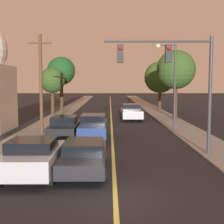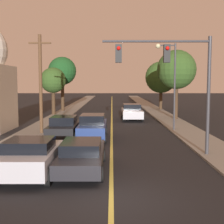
{
  "view_description": "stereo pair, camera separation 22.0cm",
  "coord_description": "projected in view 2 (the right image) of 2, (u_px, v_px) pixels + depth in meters",
  "views": [
    {
      "loc": [
        -0.19,
        -9.9,
        3.8
      ],
      "look_at": [
        0.0,
        13.18,
        1.6
      ],
      "focal_mm": 50.0,
      "sensor_mm": 36.0,
      "label": 1
    },
    {
      "loc": [
        0.03,
        -9.9,
        3.8
      ],
      "look_at": [
        0.0,
        13.18,
        1.6
      ],
      "focal_mm": 50.0,
      "sensor_mm": 36.0,
      "label": 2
    }
  ],
  "objects": [
    {
      "name": "utility_pole_left",
      "position": [
        41.0,
        82.0,
        22.46
      ],
      "size": [
        1.6,
        0.24,
        7.08
      ],
      "color": "#513823",
      "rests_on": "ground"
    },
    {
      "name": "streetlamp_right",
      "position": [
        170.0,
        74.0,
        24.0
      ],
      "size": [
        1.59,
        0.36,
        6.65
      ],
      "color": "#333338",
      "rests_on": "ground"
    },
    {
      "name": "road_surface",
      "position": [
        112.0,
        108.0,
        46.05
      ],
      "size": [
        9.05,
        80.0,
        0.01
      ],
      "color": "black",
      "rests_on": "ground"
    },
    {
      "name": "car_outer_lane_front",
      "position": [
        31.0,
        157.0,
        12.58
      ],
      "size": [
        2.12,
        4.09,
        1.54
      ],
      "color": "#A5A8B2",
      "rests_on": "ground"
    },
    {
      "name": "car_far_oncoming",
      "position": [
        132.0,
        112.0,
        31.52
      ],
      "size": [
        2.07,
        4.83,
        1.61
      ],
      "rotation": [
        0.0,
        0.0,
        3.14
      ],
      "color": "#A5A8B2",
      "rests_on": "ground"
    },
    {
      "name": "sidewalk_left",
      "position": [
        73.0,
        108.0,
        46.05
      ],
      "size": [
        2.5,
        80.0,
        0.12
      ],
      "color": "gray",
      "rests_on": "ground"
    },
    {
      "name": "car_outer_lane_second",
      "position": [
        65.0,
        127.0,
        21.4
      ],
      "size": [
        1.95,
        4.87,
        1.5
      ],
      "color": "black",
      "rests_on": "ground"
    },
    {
      "name": "traffic_signal_mast",
      "position": [
        174.0,
        70.0,
        15.68
      ],
      "size": [
        5.47,
        0.42,
        5.98
      ],
      "color": "#333338",
      "rests_on": "ground"
    },
    {
      "name": "tree_left_far",
      "position": [
        63.0,
        71.0,
        40.02
      ],
      "size": [
        3.6,
        3.6,
        6.94
      ],
      "color": "#3D2B1C",
      "rests_on": "ground"
    },
    {
      "name": "tree_left_near",
      "position": [
        53.0,
        81.0,
        35.7
      ],
      "size": [
        2.92,
        2.92,
        5.38
      ],
      "color": "#3D2B1C",
      "rests_on": "ground"
    },
    {
      "name": "tree_right_far",
      "position": [
        161.0,
        77.0,
        42.37
      ],
      "size": [
        4.29,
        4.29,
        6.51
      ],
      "color": "#3D2B1C",
      "rests_on": "ground"
    },
    {
      "name": "tree_right_near",
      "position": [
        177.0,
        70.0,
        31.22
      ],
      "size": [
        3.93,
        3.93,
        6.93
      ],
      "color": "#3D2B1C",
      "rests_on": "ground"
    },
    {
      "name": "car_near_lane_front",
      "position": [
        82.0,
        155.0,
        13.4
      ],
      "size": [
        1.95,
        4.97,
        1.32
      ],
      "color": "black",
      "rests_on": "ground"
    },
    {
      "name": "ground_plane",
      "position": [
        112.0,
        199.0,
        10.21
      ],
      "size": [
        200.0,
        200.0,
        0.0
      ],
      "primitive_type": "plane",
      "color": "black"
    },
    {
      "name": "car_near_lane_second",
      "position": [
        93.0,
        126.0,
        20.9
      ],
      "size": [
        1.89,
        4.99,
        1.67
      ],
      "color": "navy",
      "rests_on": "ground"
    },
    {
      "name": "sidewalk_right",
      "position": [
        151.0,
        108.0,
        46.04
      ],
      "size": [
        2.5,
        80.0,
        0.12
      ],
      "color": "gray",
      "rests_on": "ground"
    }
  ]
}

